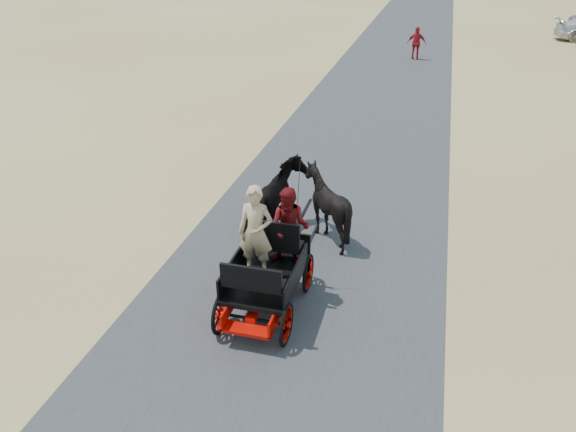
% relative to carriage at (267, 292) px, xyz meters
% --- Properties ---
extents(ground, '(140.00, 140.00, 0.00)m').
position_rel_carriage_xyz_m(ground, '(0.37, 0.35, -0.36)').
color(ground, tan).
extents(road, '(6.00, 140.00, 0.01)m').
position_rel_carriage_xyz_m(road, '(0.37, 0.35, -0.35)').
color(road, '#38383A').
rests_on(road, ground).
extents(carriage, '(1.30, 2.40, 0.72)m').
position_rel_carriage_xyz_m(carriage, '(0.00, 0.00, 0.00)').
color(carriage, black).
rests_on(carriage, ground).
extents(horse_left, '(0.91, 2.01, 1.70)m').
position_rel_carriage_xyz_m(horse_left, '(-0.55, 3.00, 0.49)').
color(horse_left, black).
rests_on(horse_left, ground).
extents(horse_right, '(1.37, 1.54, 1.70)m').
position_rel_carriage_xyz_m(horse_right, '(0.55, 3.00, 0.49)').
color(horse_right, black).
rests_on(horse_right, ground).
extents(driver_man, '(0.66, 0.43, 1.80)m').
position_rel_carriage_xyz_m(driver_man, '(-0.20, 0.05, 1.26)').
color(driver_man, tan).
rests_on(driver_man, carriage).
extents(passenger_woman, '(0.77, 0.60, 1.58)m').
position_rel_carriage_xyz_m(passenger_woman, '(0.30, 0.60, 1.15)').
color(passenger_woman, '#660C0F').
rests_on(passenger_woman, carriage).
extents(pedestrian, '(1.02, 0.44, 1.73)m').
position_rel_carriage_xyz_m(pedestrian, '(1.38, 23.75, 0.50)').
color(pedestrian, '#AD131D').
rests_on(pedestrian, ground).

